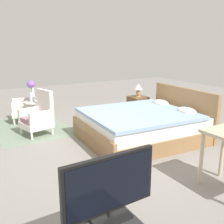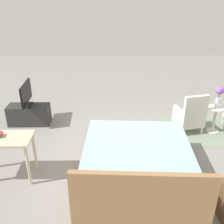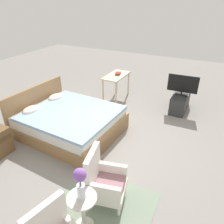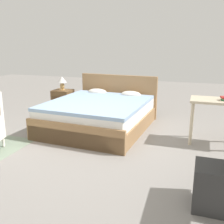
{
  "view_description": "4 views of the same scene",
  "coord_description": "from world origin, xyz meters",
  "px_view_note": "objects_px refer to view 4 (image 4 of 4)",
  "views": [
    {
      "loc": [
        3.78,
        -1.99,
        1.82
      ],
      "look_at": [
        0.26,
        0.08,
        0.77
      ],
      "focal_mm": 42.0,
      "sensor_mm": 36.0,
      "label": 1
    },
    {
      "loc": [
        0.32,
        4.52,
        2.95
      ],
      "look_at": [
        0.25,
        -0.14,
        0.74
      ],
      "focal_mm": 42.0,
      "sensor_mm": 36.0,
      "label": 2
    },
    {
      "loc": [
        -3.61,
        -1.87,
        2.92
      ],
      "look_at": [
        -0.01,
        -0.05,
        0.73
      ],
      "focal_mm": 35.0,
      "sensor_mm": 36.0,
      "label": 3
    },
    {
      "loc": [
        1.7,
        -3.71,
        1.69
      ],
      "look_at": [
        0.35,
        0.3,
        0.56
      ],
      "focal_mm": 42.0,
      "sensor_mm": 36.0,
      "label": 4
    }
  ],
  "objects_px": {
    "nightstand": "(63,101)",
    "table_lamp": "(62,81)",
    "bed": "(101,113)",
    "vanity_desk": "(223,107)"
  },
  "relations": [
    {
      "from": "bed",
      "to": "vanity_desk",
      "type": "relative_size",
      "value": 2.19
    },
    {
      "from": "table_lamp",
      "to": "vanity_desk",
      "type": "relative_size",
      "value": 0.32
    },
    {
      "from": "bed",
      "to": "table_lamp",
      "type": "height_order",
      "value": "bed"
    },
    {
      "from": "table_lamp",
      "to": "bed",
      "type": "bearing_deg",
      "value": -31.73
    },
    {
      "from": "nightstand",
      "to": "table_lamp",
      "type": "height_order",
      "value": "table_lamp"
    },
    {
      "from": "bed",
      "to": "vanity_desk",
      "type": "distance_m",
      "value": 2.27
    },
    {
      "from": "bed",
      "to": "table_lamp",
      "type": "relative_size",
      "value": 6.9
    },
    {
      "from": "nightstand",
      "to": "table_lamp",
      "type": "distance_m",
      "value": 0.5
    },
    {
      "from": "table_lamp",
      "to": "vanity_desk",
      "type": "bearing_deg",
      "value": -15.37
    },
    {
      "from": "bed",
      "to": "nightstand",
      "type": "bearing_deg",
      "value": 148.29
    }
  ]
}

